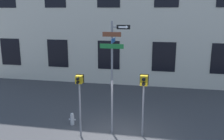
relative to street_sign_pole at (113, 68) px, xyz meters
The scene contains 5 objects.
ground_plane 3.08m from the street_sign_pole, 59.94° to the right, with size 60.00×60.00×0.00m, color #38383A.
street_sign_pole is the anchor object (origin of this frame).
pedestrian_signal_left 1.72m from the street_sign_pole, 157.89° to the right, with size 0.34×0.40×2.82m.
pedestrian_signal_right 1.57m from the street_sign_pole, ahead, with size 0.38×0.40×2.82m.
fire_hydrant 3.50m from the street_sign_pole, 167.19° to the left, with size 0.35×0.19×0.61m.
Camera 1 is at (1.65, -9.80, 5.46)m, focal length 40.00 mm.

